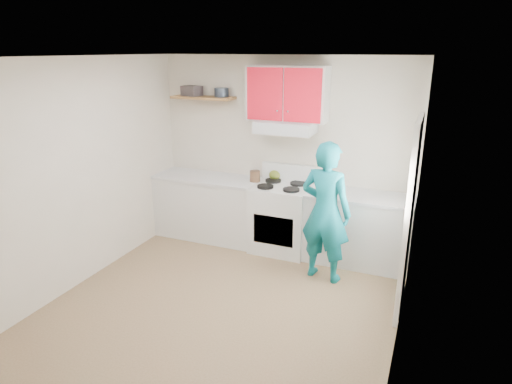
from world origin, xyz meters
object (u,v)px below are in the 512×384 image
at_px(crock, 255,177).
at_px(person, 326,212).
at_px(stove, 281,218).
at_px(kettle, 275,175).
at_px(tin, 221,92).

height_order(crock, person, person).
bearing_deg(crock, person, -28.20).
bearing_deg(crock, stove, -8.55).
relative_size(stove, crock, 5.36).
bearing_deg(person, kettle, -30.23).
xyz_separation_m(tin, crock, (0.56, -0.14, -1.11)).
distance_m(crock, person, 1.32).
xyz_separation_m(crock, person, (1.16, -0.62, -0.14)).
xyz_separation_m(stove, person, (0.74, -0.56, 0.39)).
bearing_deg(stove, crock, 171.45).
relative_size(stove, person, 0.54).
relative_size(stove, tin, 4.63).
xyz_separation_m(kettle, person, (0.93, -0.80, -0.14)).
bearing_deg(crock, kettle, 39.21).
height_order(tin, kettle, tin).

